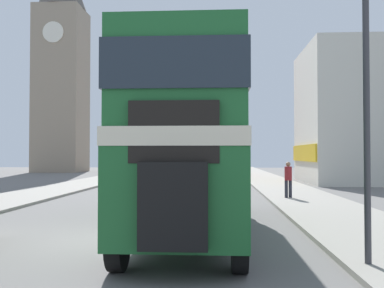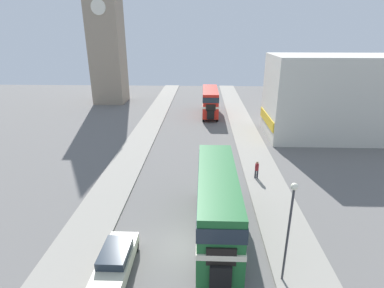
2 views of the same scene
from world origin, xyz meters
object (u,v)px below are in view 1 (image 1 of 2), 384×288
(pedestrian_walking, at_px, (288,177))
(street_lamp, at_px, (366,54))
(double_decker_bus, at_px, (192,135))
(church_tower, at_px, (62,54))
(bus_distant, at_px, (212,151))

(pedestrian_walking, relative_size, street_lamp, 0.28)
(pedestrian_walking, bearing_deg, double_decker_bus, -116.28)
(double_decker_bus, xyz_separation_m, church_tower, (-18.57, 39.82, 11.96))
(double_decker_bus, xyz_separation_m, pedestrian_walking, (3.99, 8.09, -1.60))
(bus_distant, xyz_separation_m, church_tower, (-18.73, 9.08, 12.13))
(bus_distant, height_order, street_lamp, street_lamp)
(pedestrian_walking, height_order, church_tower, church_tower)
(bus_distant, height_order, church_tower, church_tower)
(street_lamp, height_order, church_tower, church_tower)
(bus_distant, bearing_deg, double_decker_bus, -90.31)
(bus_distant, distance_m, church_tower, 24.09)
(bus_distant, bearing_deg, church_tower, 154.13)
(pedestrian_walking, bearing_deg, church_tower, 125.41)
(pedestrian_walking, height_order, street_lamp, street_lamp)
(double_decker_bus, xyz_separation_m, street_lamp, (3.45, -3.92, 1.30))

